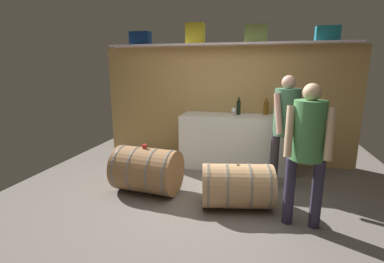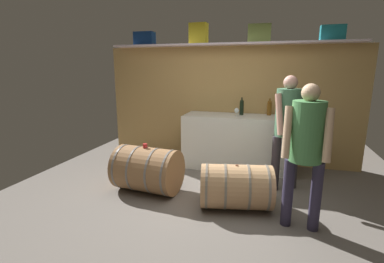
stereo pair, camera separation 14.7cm
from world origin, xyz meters
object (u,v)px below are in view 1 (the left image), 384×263
at_px(wine_barrel_near, 147,170).
at_px(tasting_cup, 144,146).
at_px(toolcase_yellow, 195,34).
at_px(wine_bottle_amber, 266,107).
at_px(wine_bottle_dark, 239,107).
at_px(wine_barrel_far, 237,186).
at_px(toolcase_olive, 256,34).
at_px(wine_bottle_green, 287,108).
at_px(toolcase_teal, 327,34).
at_px(work_cabinet, 236,142).
at_px(winemaker_pouring, 286,121).
at_px(wine_glass, 234,110).
at_px(toolcase_navy, 140,38).
at_px(visitor_tasting, 308,142).

height_order(wine_barrel_near, tasting_cup, tasting_cup).
xyz_separation_m(toolcase_yellow, tasting_cup, (-0.35, -1.58, -1.66)).
distance_m(toolcase_yellow, wine_bottle_amber, 1.80).
xyz_separation_m(wine_bottle_dark, wine_barrel_near, (-1.14, -1.45, -0.75)).
height_order(toolcase_yellow, wine_barrel_far, toolcase_yellow).
xyz_separation_m(toolcase_olive, wine_bottle_green, (0.58, -0.03, -1.23)).
height_order(toolcase_teal, wine_barrel_far, toolcase_teal).
bearing_deg(work_cabinet, winemaker_pouring, -44.06).
bearing_deg(toolcase_yellow, toolcase_olive, 3.19).
relative_size(wine_bottle_amber, wine_barrel_near, 0.30).
xyz_separation_m(toolcase_olive, winemaker_pouring, (0.50, -0.96, -1.29)).
bearing_deg(wine_barrel_near, toolcase_teal, 38.28).
bearing_deg(tasting_cup, wine_bottle_dark, 51.19).
bearing_deg(wine_glass, wine_bottle_green, 16.08).
bearing_deg(winemaker_pouring, wine_bottle_amber, -104.23).
bearing_deg(wine_bottle_dark, toolcase_navy, 176.17).
distance_m(toolcase_yellow, visitor_tasting, 2.95).
height_order(work_cabinet, wine_bottle_dark, wine_bottle_dark).
height_order(toolcase_teal, visitor_tasting, toolcase_teal).
height_order(toolcase_yellow, winemaker_pouring, toolcase_yellow).
xyz_separation_m(work_cabinet, wine_barrel_near, (-1.13, -1.34, -0.14)).
xyz_separation_m(work_cabinet, wine_barrel_far, (0.15, -1.50, -0.18)).
bearing_deg(toolcase_navy, wine_bottle_green, -0.98).
height_order(wine_barrel_far, visitor_tasting, visitor_tasting).
relative_size(toolcase_olive, winemaker_pouring, 0.22).
distance_m(wine_glass, winemaker_pouring, 1.05).
bearing_deg(wine_barrel_near, tasting_cup, -174.03).
relative_size(toolcase_teal, wine_barrel_far, 0.37).
relative_size(wine_bottle_dark, tasting_cup, 4.95).
distance_m(toolcase_yellow, toolcase_teal, 2.17).
height_order(toolcase_olive, wine_bottle_amber, toolcase_olive).
xyz_separation_m(winemaker_pouring, visitor_tasting, (0.14, -1.04, -0.03)).
bearing_deg(winemaker_pouring, wine_barrel_far, 22.12).
relative_size(toolcase_navy, tasting_cup, 6.05).
relative_size(wine_bottle_dark, winemaker_pouring, 0.19).
bearing_deg(wine_bottle_green, toolcase_teal, 3.78).
bearing_deg(wine_barrel_far, wine_bottle_dark, 83.29).
bearing_deg(visitor_tasting, toolcase_navy, -30.79).
height_order(toolcase_navy, wine_bottle_dark, toolcase_navy).
bearing_deg(toolcase_teal, winemaker_pouring, -121.81).
bearing_deg(wine_bottle_dark, toolcase_teal, 5.27).
bearing_deg(winemaker_pouring, toolcase_yellow, -62.05).
distance_m(toolcase_teal, tasting_cup, 3.37).
relative_size(work_cabinet, wine_bottle_amber, 6.62).
bearing_deg(wine_glass, toolcase_olive, 43.96).
xyz_separation_m(work_cabinet, visitor_tasting, (0.89, -1.76, 0.51)).
bearing_deg(wine_barrel_far, winemaker_pouring, 40.74).
bearing_deg(wine_glass, toolcase_teal, 11.59).
xyz_separation_m(wine_bottle_green, wine_barrel_far, (-0.68, -1.71, -0.78)).
bearing_deg(wine_bottle_green, toolcase_navy, 179.25).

